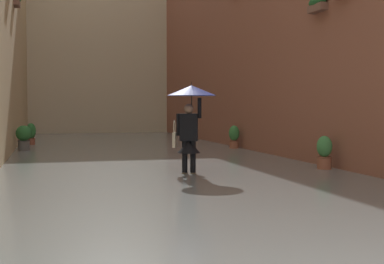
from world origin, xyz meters
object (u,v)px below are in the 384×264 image
at_px(person_wading, 190,110).
at_px(potted_plant_near_left, 234,137).
at_px(potted_plant_near_right, 24,137).
at_px(potted_plant_mid_left, 324,153).
at_px(potted_plant_mid_right, 31,134).

distance_m(person_wading, potted_plant_near_left, 7.10).
xyz_separation_m(person_wading, potted_plant_near_right, (3.76, -7.12, -0.93)).
bearing_deg(person_wading, potted_plant_near_left, -117.46).
bearing_deg(potted_plant_mid_left, potted_plant_mid_right, -55.70).
bearing_deg(potted_plant_mid_left, potted_plant_near_right, -45.99).
bearing_deg(potted_plant_mid_right, person_wading, 110.06).
bearing_deg(potted_plant_near_right, potted_plant_mid_right, -92.86).
distance_m(person_wading, potted_plant_near_right, 8.10).
height_order(potted_plant_mid_right, potted_plant_near_left, potted_plant_mid_right).
xyz_separation_m(potted_plant_mid_right, potted_plant_mid_left, (-6.80, 9.97, -0.04)).
height_order(person_wading, potted_plant_near_right, person_wading).
bearing_deg(potted_plant_near_left, potted_plant_mid_right, -28.16).
bearing_deg(potted_plant_near_left, potted_plant_mid_left, 89.53).
distance_m(person_wading, potted_plant_mid_left, 3.34).
height_order(potted_plant_mid_left, potted_plant_near_right, potted_plant_near_right).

